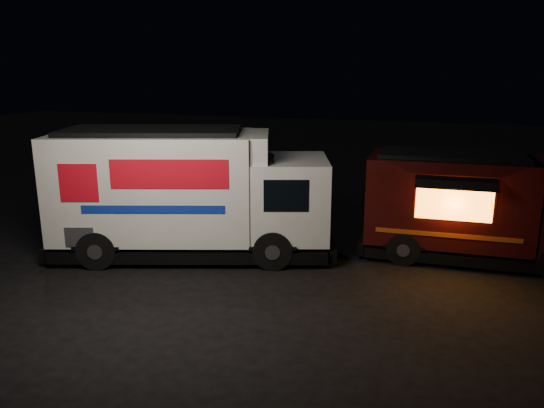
{
  "coord_description": "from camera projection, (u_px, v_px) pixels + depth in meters",
  "views": [
    {
      "loc": [
        4.99,
        -12.54,
        5.22
      ],
      "look_at": [
        0.46,
        2.0,
        1.23
      ],
      "focal_mm": 35.0,
      "sensor_mm": 36.0,
      "label": 1
    }
  ],
  "objects": [
    {
      "name": "ground",
      "position": [
        234.0,
        264.0,
        14.34
      ],
      "size": [
        80.0,
        80.0,
        0.0
      ],
      "primitive_type": "plane",
      "color": "black",
      "rests_on": "ground"
    },
    {
      "name": "white_truck",
      "position": [
        193.0,
        193.0,
        14.76
      ],
      "size": [
        8.32,
        4.86,
        3.57
      ],
      "primitive_type": null,
      "rotation": [
        0.0,
        0.0,
        0.3
      ],
      "color": "silver",
      "rests_on": "ground"
    },
    {
      "name": "red_truck",
      "position": [
        479.0,
        208.0,
        14.43
      ],
      "size": [
        6.37,
        2.46,
        2.94
      ],
      "primitive_type": null,
      "rotation": [
        0.0,
        0.0,
        0.02
      ],
      "color": "#33090C",
      "rests_on": "ground"
    }
  ]
}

